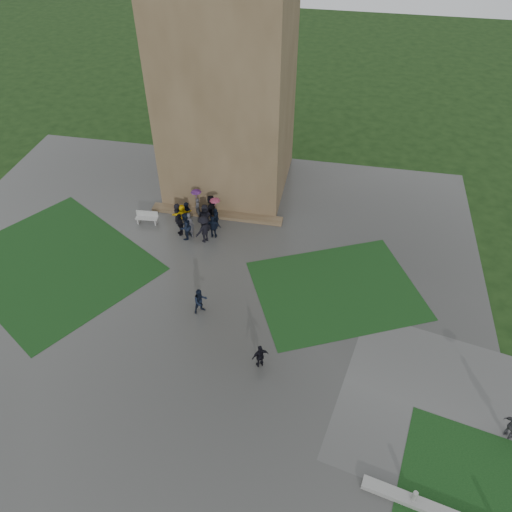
% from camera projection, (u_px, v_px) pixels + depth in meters
% --- Properties ---
extents(ground, '(120.00, 120.00, 0.00)m').
position_uv_depth(ground, '(167.00, 335.00, 26.16)').
color(ground, black).
extents(plaza, '(34.00, 34.00, 0.02)m').
position_uv_depth(plaza, '(179.00, 307.00, 27.62)').
color(plaza, '#373735').
rests_on(plaza, ground).
extents(lawn_inset_left, '(14.10, 13.46, 0.01)m').
position_uv_depth(lawn_inset_left, '(54.00, 264.00, 30.29)').
color(lawn_inset_left, black).
rests_on(lawn_inset_left, plaza).
extents(lawn_inset_right, '(11.12, 10.15, 0.01)m').
position_uv_depth(lawn_inset_right, '(336.00, 290.00, 28.61)').
color(lawn_inset_right, black).
rests_on(lawn_inset_right, plaza).
extents(tower, '(8.00, 8.00, 18.00)m').
position_uv_depth(tower, '(227.00, 59.00, 31.20)').
color(tower, brown).
rests_on(tower, ground).
extents(tower_plinth, '(9.00, 0.80, 0.22)m').
position_uv_depth(tower_plinth, '(217.00, 214.00, 33.86)').
color(tower_plinth, brown).
rests_on(tower_plinth, plaza).
extents(bench, '(1.51, 0.57, 0.86)m').
position_uv_depth(bench, '(147.00, 217.00, 33.04)').
color(bench, '#A2A19D').
rests_on(bench, plaza).
extents(visitor_cluster, '(3.58, 3.85, 2.52)m').
position_uv_depth(visitor_cluster, '(200.00, 217.00, 32.17)').
color(visitor_cluster, black).
rests_on(visitor_cluster, plaza).
extents(pedestrian_mid, '(0.89, 0.83, 1.60)m').
position_uv_depth(pedestrian_mid, '(200.00, 301.00, 26.88)').
color(pedestrian_mid, black).
rests_on(pedestrian_mid, plaza).
extents(pedestrian_near, '(0.98, 0.88, 1.46)m').
position_uv_depth(pedestrian_near, '(260.00, 356.00, 24.23)').
color(pedestrian_near, black).
rests_on(pedestrian_near, plaza).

